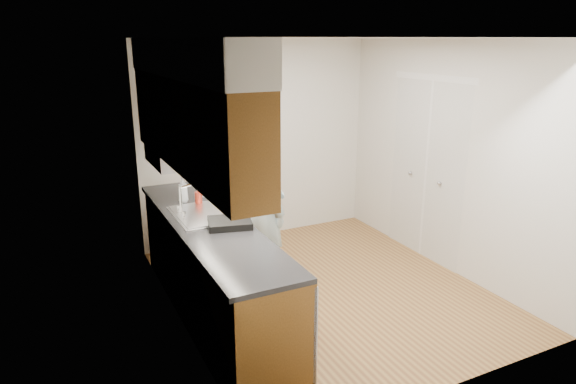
% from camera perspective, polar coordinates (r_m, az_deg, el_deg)
% --- Properties ---
extents(floor, '(3.50, 3.50, 0.00)m').
position_cam_1_polar(floor, '(5.42, 4.19, -10.75)').
color(floor, olive).
rests_on(floor, ground).
extents(ceiling, '(3.50, 3.50, 0.00)m').
position_cam_1_polar(ceiling, '(4.81, 4.84, 16.71)').
color(ceiling, white).
rests_on(ceiling, wall_left).
extents(wall_left, '(0.02, 3.50, 2.50)m').
position_cam_1_polar(wall_left, '(4.42, -12.50, -0.05)').
color(wall_left, silver).
rests_on(wall_left, floor).
extents(wall_right, '(0.02, 3.50, 2.50)m').
position_cam_1_polar(wall_right, '(5.86, 17.26, 3.68)').
color(wall_right, silver).
rests_on(wall_right, floor).
extents(wall_back, '(3.00, 0.02, 2.50)m').
position_cam_1_polar(wall_back, '(6.50, -3.39, 5.63)').
color(wall_back, silver).
rests_on(wall_back, floor).
extents(counter, '(0.64, 2.80, 1.30)m').
position_cam_1_polar(counter, '(4.76, -8.38, -8.39)').
color(counter, brown).
rests_on(counter, floor).
extents(upper_cabinets, '(0.47, 2.80, 1.21)m').
position_cam_1_polar(upper_cabinets, '(4.36, -11.05, 9.22)').
color(upper_cabinets, brown).
rests_on(upper_cabinets, wall_left).
extents(closet_door, '(0.02, 1.22, 2.05)m').
position_cam_1_polar(closet_door, '(6.12, 15.09, 2.22)').
color(closet_door, silver).
rests_on(closet_door, wall_right).
extents(floor_mat, '(0.62, 0.87, 0.01)m').
position_cam_1_polar(floor_mat, '(5.43, -2.53, -10.59)').
color(floor_mat, slate).
rests_on(floor_mat, floor).
extents(person, '(0.47, 0.71, 2.01)m').
position_cam_1_polar(person, '(5.05, -2.67, -0.34)').
color(person, '#A0BAC2').
rests_on(person, floor_mat).
extents(soap_bottle_a, '(0.12, 0.12, 0.25)m').
position_cam_1_polar(soap_bottle_a, '(5.15, -11.60, 0.26)').
color(soap_bottle_a, silver).
rests_on(soap_bottle_a, counter).
extents(soap_bottle_b, '(0.08, 0.08, 0.17)m').
position_cam_1_polar(soap_bottle_b, '(5.31, -9.79, 0.37)').
color(soap_bottle_b, silver).
rests_on(soap_bottle_b, counter).
extents(soda_can, '(0.07, 0.07, 0.13)m').
position_cam_1_polar(soda_can, '(5.06, -9.90, -0.69)').
color(soda_can, red).
rests_on(soda_can, counter).
extents(steel_can, '(0.08, 0.08, 0.11)m').
position_cam_1_polar(steel_can, '(5.22, -8.61, -0.18)').
color(steel_can, '#A5A5AA').
rests_on(steel_can, counter).
extents(dish_rack, '(0.43, 0.39, 0.06)m').
position_cam_1_polar(dish_rack, '(4.46, -6.48, -3.42)').
color(dish_rack, black).
rests_on(dish_rack, counter).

